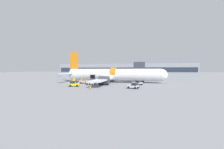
{
  "coord_description": "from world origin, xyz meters",
  "views": [
    {
      "loc": [
        11.3,
        -41.73,
        4.41
      ],
      "look_at": [
        1.47,
        4.1,
        2.81
      ],
      "focal_mm": 22.0,
      "sensor_mm": 36.0,
      "label": 1
    }
  ],
  "objects_px": {
    "ground_crew_loader_a": "(86,82)",
    "ground_crew_supervisor": "(96,81)",
    "baggage_tug_lead": "(138,83)",
    "ground_crew_loader_b": "(81,80)",
    "airplane": "(112,75)",
    "baggage_tug_mid": "(74,84)",
    "suitcase_on_tarmac_upright": "(77,83)",
    "baggage_cart_loading": "(84,82)",
    "ground_crew_helper": "(74,81)",
    "baggage_cart_queued": "(91,83)",
    "baggage_tug_rear": "(134,86)",
    "ground_crew_driver": "(75,81)"
  },
  "relations": [
    {
      "from": "ground_crew_driver",
      "to": "ground_crew_helper",
      "type": "relative_size",
      "value": 0.92
    },
    {
      "from": "baggage_tug_rear",
      "to": "suitcase_on_tarmac_upright",
      "type": "xyz_separation_m",
      "value": [
        -17.76,
        6.61,
        -0.28
      ]
    },
    {
      "from": "baggage_tug_lead",
      "to": "ground_crew_supervisor",
      "type": "xyz_separation_m",
      "value": [
        -12.95,
        0.83,
        0.28
      ]
    },
    {
      "from": "baggage_cart_loading",
      "to": "baggage_tug_lead",
      "type": "bearing_deg",
      "value": -2.4
    },
    {
      "from": "ground_crew_driver",
      "to": "ground_crew_helper",
      "type": "distance_m",
      "value": 0.98
    },
    {
      "from": "ground_crew_driver",
      "to": "ground_crew_helper",
      "type": "xyz_separation_m",
      "value": [
        0.22,
        -0.95,
        0.08
      ]
    },
    {
      "from": "baggage_tug_lead",
      "to": "baggage_tug_mid",
      "type": "distance_m",
      "value": 17.99
    },
    {
      "from": "ground_crew_loader_a",
      "to": "airplane",
      "type": "bearing_deg",
      "value": 51.65
    },
    {
      "from": "baggage_tug_lead",
      "to": "ground_crew_driver",
      "type": "height_order",
      "value": "ground_crew_driver"
    },
    {
      "from": "baggage_tug_lead",
      "to": "ground_crew_loader_b",
      "type": "xyz_separation_m",
      "value": [
        -19.16,
        3.04,
        0.26
      ]
    },
    {
      "from": "ground_crew_loader_a",
      "to": "ground_crew_helper",
      "type": "xyz_separation_m",
      "value": [
        -4.74,
        1.45,
        0.12
      ]
    },
    {
      "from": "baggage_cart_queued",
      "to": "ground_crew_driver",
      "type": "height_order",
      "value": "ground_crew_driver"
    },
    {
      "from": "baggage_cart_loading",
      "to": "ground_crew_supervisor",
      "type": "relative_size",
      "value": 2.43
    },
    {
      "from": "baggage_tug_rear",
      "to": "ground_crew_loader_a",
      "type": "bearing_deg",
      "value": 156.52
    },
    {
      "from": "baggage_cart_queued",
      "to": "ground_crew_helper",
      "type": "xyz_separation_m",
      "value": [
        -6.92,
        2.57,
        0.42
      ]
    },
    {
      "from": "airplane",
      "to": "ground_crew_driver",
      "type": "bearing_deg",
      "value": -153.14
    },
    {
      "from": "baggage_tug_mid",
      "to": "suitcase_on_tarmac_upright",
      "type": "xyz_separation_m",
      "value": [
        -2.09,
        5.88,
        -0.31
      ]
    },
    {
      "from": "ground_crew_loader_b",
      "to": "ground_crew_helper",
      "type": "xyz_separation_m",
      "value": [
        -0.98,
        -3.36,
        0.11
      ]
    },
    {
      "from": "baggage_tug_lead",
      "to": "ground_crew_loader_b",
      "type": "relative_size",
      "value": 2.07
    },
    {
      "from": "baggage_cart_queued",
      "to": "ground_crew_loader_b",
      "type": "xyz_separation_m",
      "value": [
        -5.94,
        5.92,
        0.31
      ]
    },
    {
      "from": "airplane",
      "to": "baggage_tug_lead",
      "type": "height_order",
      "value": "airplane"
    },
    {
      "from": "ground_crew_loader_a",
      "to": "baggage_tug_rear",
      "type": "bearing_deg",
      "value": -23.48
    },
    {
      "from": "airplane",
      "to": "ground_crew_loader_b",
      "type": "relative_size",
      "value": 22.12
    },
    {
      "from": "baggage_tug_mid",
      "to": "baggage_tug_rear",
      "type": "relative_size",
      "value": 0.99
    },
    {
      "from": "baggage_tug_rear",
      "to": "ground_crew_loader_a",
      "type": "distance_m",
      "value": 16.03
    },
    {
      "from": "ground_crew_loader_a",
      "to": "ground_crew_supervisor",
      "type": "xyz_separation_m",
      "value": [
        2.45,
        2.61,
        0.04
      ]
    },
    {
      "from": "ground_crew_supervisor",
      "to": "ground_crew_helper",
      "type": "bearing_deg",
      "value": -170.87
    },
    {
      "from": "suitcase_on_tarmac_upright",
      "to": "airplane",
      "type": "bearing_deg",
      "value": 39.88
    },
    {
      "from": "baggage_tug_mid",
      "to": "suitcase_on_tarmac_upright",
      "type": "height_order",
      "value": "baggage_tug_mid"
    },
    {
      "from": "baggage_cart_loading",
      "to": "ground_crew_helper",
      "type": "relative_size",
      "value": 2.22
    },
    {
      "from": "ground_crew_helper",
      "to": "suitcase_on_tarmac_upright",
      "type": "xyz_separation_m",
      "value": [
        1.68,
        -1.23,
        -0.66
      ]
    },
    {
      "from": "baggage_tug_lead",
      "to": "baggage_tug_mid",
      "type": "bearing_deg",
      "value": -155.58
    },
    {
      "from": "ground_crew_supervisor",
      "to": "ground_crew_helper",
      "type": "height_order",
      "value": "ground_crew_helper"
    },
    {
      "from": "baggage_tug_lead",
      "to": "baggage_cart_queued",
      "type": "distance_m",
      "value": 13.54
    },
    {
      "from": "ground_crew_supervisor",
      "to": "suitcase_on_tarmac_upright",
      "type": "height_order",
      "value": "ground_crew_supervisor"
    },
    {
      "from": "baggage_cart_queued",
      "to": "baggage_cart_loading",
      "type": "bearing_deg",
      "value": 136.03
    },
    {
      "from": "baggage_cart_queued",
      "to": "suitcase_on_tarmac_upright",
      "type": "xyz_separation_m",
      "value": [
        -5.24,
        1.34,
        -0.24
      ]
    },
    {
      "from": "baggage_cart_queued",
      "to": "ground_crew_helper",
      "type": "relative_size",
      "value": 1.85
    },
    {
      "from": "airplane",
      "to": "baggage_tug_lead",
      "type": "relative_size",
      "value": 10.7
    },
    {
      "from": "ground_crew_driver",
      "to": "baggage_cart_loading",
      "type": "bearing_deg",
      "value": 1.43
    },
    {
      "from": "baggage_tug_lead",
      "to": "airplane",
      "type": "bearing_deg",
      "value": 144.28
    },
    {
      "from": "baggage_tug_rear",
      "to": "ground_crew_helper",
      "type": "bearing_deg",
      "value": 158.05
    },
    {
      "from": "suitcase_on_tarmac_upright",
      "to": "ground_crew_loader_a",
      "type": "bearing_deg",
      "value": -4.13
    },
    {
      "from": "baggage_tug_lead",
      "to": "ground_crew_loader_a",
      "type": "bearing_deg",
      "value": -173.43
    },
    {
      "from": "baggage_cart_loading",
      "to": "ground_crew_driver",
      "type": "bearing_deg",
      "value": -178.57
    },
    {
      "from": "airplane",
      "to": "baggage_cart_queued",
      "type": "xyz_separation_m",
      "value": [
        -4.3,
        -9.31,
        -2.1
      ]
    },
    {
      "from": "airplane",
      "to": "baggage_tug_rear",
      "type": "bearing_deg",
      "value": -60.57
    },
    {
      "from": "baggage_tug_lead",
      "to": "baggage_tug_rear",
      "type": "distance_m",
      "value": 8.19
    },
    {
      "from": "ground_crew_helper",
      "to": "airplane",
      "type": "bearing_deg",
      "value": 31.0
    },
    {
      "from": "baggage_cart_queued",
      "to": "ground_crew_loader_a",
      "type": "bearing_deg",
      "value": 152.91
    }
  ]
}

